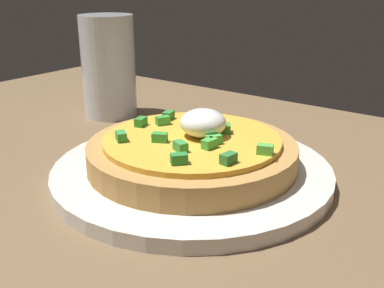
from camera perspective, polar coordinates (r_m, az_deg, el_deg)
name	(u,v)px	position (r cm, az deg, el deg)	size (l,w,h in cm)	color
dining_table	(152,222)	(37.91, -5.06, -9.71)	(100.77, 71.57, 3.20)	brown
plate	(192,171)	(41.47, 0.00, -3.40)	(24.96, 24.96, 1.25)	silver
pizza	(192,150)	(40.71, 0.04, -0.80)	(18.62, 18.62, 5.06)	#B58445
cup_near	(109,72)	(59.93, -10.33, 8.79)	(6.77, 6.77, 12.75)	silver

